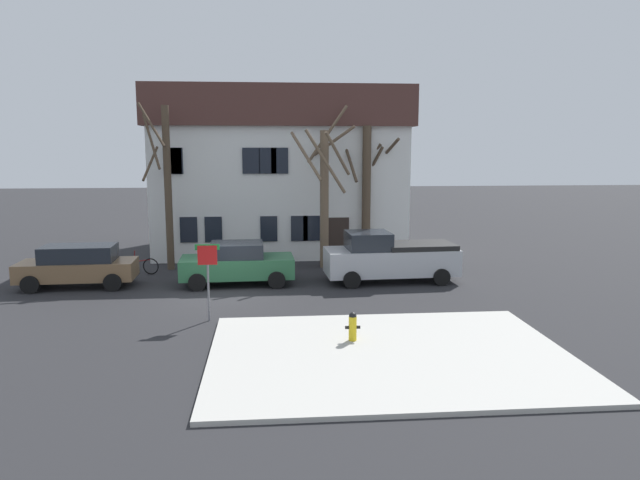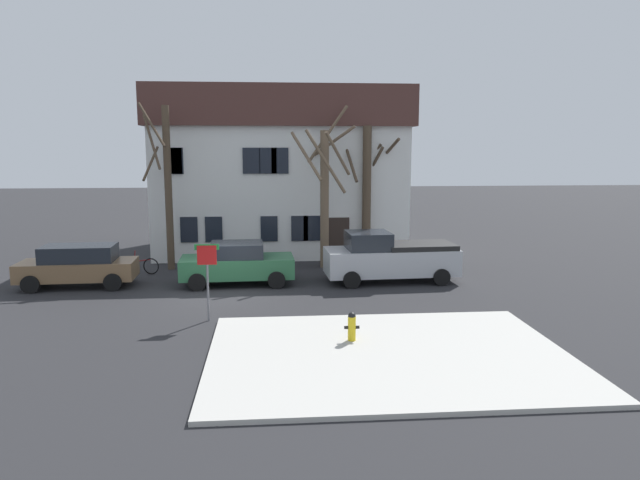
{
  "view_description": "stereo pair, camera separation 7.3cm",
  "coord_description": "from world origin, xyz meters",
  "px_view_note": "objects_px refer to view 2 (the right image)",
  "views": [
    {
      "loc": [
        1.82,
        -21.36,
        5.42
      ],
      "look_at": [
        3.86,
        1.98,
        1.72
      ],
      "focal_mm": 33.02,
      "sensor_mm": 36.0,
      "label": 1
    },
    {
      "loc": [
        1.89,
        -21.37,
        5.42
      ],
      "look_at": [
        3.86,
        1.98,
        1.72
      ],
      "focal_mm": 33.02,
      "sensor_mm": 36.0,
      "label": 2
    }
  ],
  "objects_px": {
    "tree_bare_mid": "(325,189)",
    "tree_bare_far": "(367,188)",
    "fire_hydrant": "(352,326)",
    "street_sign_pole": "(207,267)",
    "bicycle_leaning": "(140,266)",
    "pickup_truck_silver": "(390,257)",
    "building_main": "(280,170)",
    "tree_bare_near": "(167,184)",
    "car_brown_wagon": "(78,265)",
    "car_green_sedan": "(237,263)"
  },
  "relations": [
    {
      "from": "tree_bare_mid",
      "to": "tree_bare_far",
      "type": "height_order",
      "value": "tree_bare_mid"
    },
    {
      "from": "fire_hydrant",
      "to": "tree_bare_mid",
      "type": "bearing_deg",
      "value": 88.74
    },
    {
      "from": "tree_bare_mid",
      "to": "street_sign_pole",
      "type": "bearing_deg",
      "value": -118.72
    },
    {
      "from": "tree_bare_far",
      "to": "bicycle_leaning",
      "type": "height_order",
      "value": "tree_bare_far"
    },
    {
      "from": "pickup_truck_silver",
      "to": "street_sign_pole",
      "type": "xyz_separation_m",
      "value": [
        -6.79,
        -4.95,
        0.73
      ]
    },
    {
      "from": "building_main",
      "to": "tree_bare_far",
      "type": "bearing_deg",
      "value": -44.13
    },
    {
      "from": "bicycle_leaning",
      "to": "tree_bare_far",
      "type": "bearing_deg",
      "value": 11.24
    },
    {
      "from": "building_main",
      "to": "tree_bare_mid",
      "type": "xyz_separation_m",
      "value": [
        1.91,
        -5.12,
        -0.67
      ]
    },
    {
      "from": "tree_bare_near",
      "to": "tree_bare_mid",
      "type": "height_order",
      "value": "tree_bare_near"
    },
    {
      "from": "tree_bare_mid",
      "to": "bicycle_leaning",
      "type": "distance_m",
      "value": 8.76
    },
    {
      "from": "building_main",
      "to": "tree_bare_far",
      "type": "xyz_separation_m",
      "value": [
        4.02,
        -3.9,
        -0.73
      ]
    },
    {
      "from": "tree_bare_mid",
      "to": "car_brown_wagon",
      "type": "bearing_deg",
      "value": -163.16
    },
    {
      "from": "tree_bare_mid",
      "to": "bicycle_leaning",
      "type": "bearing_deg",
      "value": -174.3
    },
    {
      "from": "tree_bare_near",
      "to": "street_sign_pole",
      "type": "height_order",
      "value": "tree_bare_near"
    },
    {
      "from": "tree_bare_near",
      "to": "car_green_sedan",
      "type": "relative_size",
      "value": 1.62
    },
    {
      "from": "car_brown_wagon",
      "to": "bicycle_leaning",
      "type": "xyz_separation_m",
      "value": [
        1.85,
        2.21,
        -0.5
      ]
    },
    {
      "from": "tree_bare_mid",
      "to": "bicycle_leaning",
      "type": "height_order",
      "value": "tree_bare_mid"
    },
    {
      "from": "pickup_truck_silver",
      "to": "street_sign_pole",
      "type": "height_order",
      "value": "street_sign_pole"
    },
    {
      "from": "tree_bare_near",
      "to": "tree_bare_mid",
      "type": "xyz_separation_m",
      "value": [
        6.99,
        -0.11,
        -0.25
      ]
    },
    {
      "from": "building_main",
      "to": "bicycle_leaning",
      "type": "height_order",
      "value": "building_main"
    },
    {
      "from": "car_green_sedan",
      "to": "fire_hydrant",
      "type": "xyz_separation_m",
      "value": [
        3.55,
        -7.62,
        -0.31
      ]
    },
    {
      "from": "building_main",
      "to": "pickup_truck_silver",
      "type": "bearing_deg",
      "value": -62.59
    },
    {
      "from": "tree_bare_mid",
      "to": "car_brown_wagon",
      "type": "height_order",
      "value": "tree_bare_mid"
    },
    {
      "from": "car_green_sedan",
      "to": "street_sign_pole",
      "type": "bearing_deg",
      "value": -97.33
    },
    {
      "from": "car_green_sedan",
      "to": "street_sign_pole",
      "type": "distance_m",
      "value": 5.1
    },
    {
      "from": "tree_bare_far",
      "to": "fire_hydrant",
      "type": "distance_m",
      "value": 12.53
    },
    {
      "from": "building_main",
      "to": "bicycle_leaning",
      "type": "bearing_deg",
      "value": -136.27
    },
    {
      "from": "building_main",
      "to": "street_sign_pole",
      "type": "relative_size",
      "value": 5.25
    },
    {
      "from": "car_brown_wagon",
      "to": "car_green_sedan",
      "type": "relative_size",
      "value": 0.99
    },
    {
      "from": "tree_bare_far",
      "to": "street_sign_pole",
      "type": "bearing_deg",
      "value": -125.08
    },
    {
      "from": "fire_hydrant",
      "to": "bicycle_leaning",
      "type": "relative_size",
      "value": 0.47
    },
    {
      "from": "tree_bare_near",
      "to": "car_green_sedan",
      "type": "height_order",
      "value": "tree_bare_near"
    },
    {
      "from": "street_sign_pole",
      "to": "bicycle_leaning",
      "type": "height_order",
      "value": "street_sign_pole"
    },
    {
      "from": "pickup_truck_silver",
      "to": "bicycle_leaning",
      "type": "bearing_deg",
      "value": 167.5
    },
    {
      "from": "tree_bare_near",
      "to": "car_brown_wagon",
      "type": "relative_size",
      "value": 1.64
    },
    {
      "from": "car_green_sedan",
      "to": "fire_hydrant",
      "type": "distance_m",
      "value": 8.41
    },
    {
      "from": "fire_hydrant",
      "to": "bicycle_leaning",
      "type": "height_order",
      "value": "bicycle_leaning"
    },
    {
      "from": "building_main",
      "to": "tree_bare_near",
      "type": "height_order",
      "value": "building_main"
    },
    {
      "from": "car_green_sedan",
      "to": "pickup_truck_silver",
      "type": "distance_m",
      "value": 6.16
    },
    {
      "from": "tree_bare_near",
      "to": "tree_bare_far",
      "type": "distance_m",
      "value": 9.17
    },
    {
      "from": "bicycle_leaning",
      "to": "car_green_sedan",
      "type": "bearing_deg",
      "value": -27.93
    },
    {
      "from": "tree_bare_mid",
      "to": "pickup_truck_silver",
      "type": "relative_size",
      "value": 1.35
    },
    {
      "from": "tree_bare_near",
      "to": "car_brown_wagon",
      "type": "distance_m",
      "value": 5.24
    },
    {
      "from": "building_main",
      "to": "car_brown_wagon",
      "type": "relative_size",
      "value": 2.89
    },
    {
      "from": "building_main",
      "to": "street_sign_pole",
      "type": "xyz_separation_m",
      "value": [
        -2.51,
        -13.2,
        -2.52
      ]
    },
    {
      "from": "tree_bare_mid",
      "to": "car_green_sedan",
      "type": "bearing_deg",
      "value": -140.67
    },
    {
      "from": "car_green_sedan",
      "to": "street_sign_pole",
      "type": "height_order",
      "value": "street_sign_pole"
    },
    {
      "from": "fire_hydrant",
      "to": "pickup_truck_silver",
      "type": "bearing_deg",
      "value": 71.07
    },
    {
      "from": "car_brown_wagon",
      "to": "street_sign_pole",
      "type": "relative_size",
      "value": 1.82
    },
    {
      "from": "car_green_sedan",
      "to": "pickup_truck_silver",
      "type": "height_order",
      "value": "pickup_truck_silver"
    }
  ]
}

